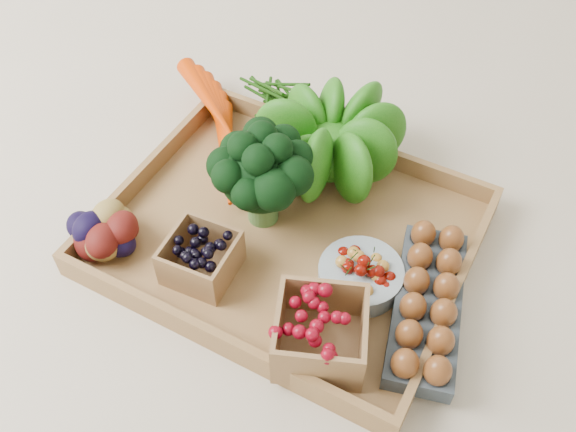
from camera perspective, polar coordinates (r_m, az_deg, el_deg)
The scene contains 10 objects.
ground at distance 1.03m, azimuth 0.00°, elevation -2.16°, with size 4.00×4.00×0.00m, color beige.
tray at distance 1.02m, azimuth 0.00°, elevation -1.90°, with size 0.55×0.45×0.01m, color olive.
carrots at distance 1.15m, azimuth -5.66°, elevation 7.53°, with size 0.24×0.17×0.06m, color #D33500, non-canonical shape.
lettuce at distance 1.06m, azimuth 3.85°, elevation 7.16°, with size 0.16×0.16×0.16m, color #13580D.
broccoli at distance 0.99m, azimuth -2.32°, elevation 2.34°, with size 0.16×0.16×0.13m, color black, non-canonical shape.
cherry_bowl at distance 0.95m, azimuth 6.45°, elevation -5.31°, with size 0.13×0.13×0.03m, color #8C9EA5.
egg_carton at distance 0.94m, azimuth 12.22°, elevation -7.91°, with size 0.09×0.26×0.03m, color #3D474E.
potatoes at distance 1.01m, azimuth -15.95°, elevation -0.96°, with size 0.16×0.16×0.09m, color #480E0B, non-canonical shape.
punnet_blackberry at distance 0.95m, azimuth -7.75°, elevation -3.68°, with size 0.10×0.10×0.07m, color black.
punnet_raspberry at distance 0.87m, azimuth 2.91°, elevation -10.34°, with size 0.12×0.12×0.08m, color maroon.
Camera 1 is at (0.30, -0.56, 0.81)m, focal length 40.00 mm.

